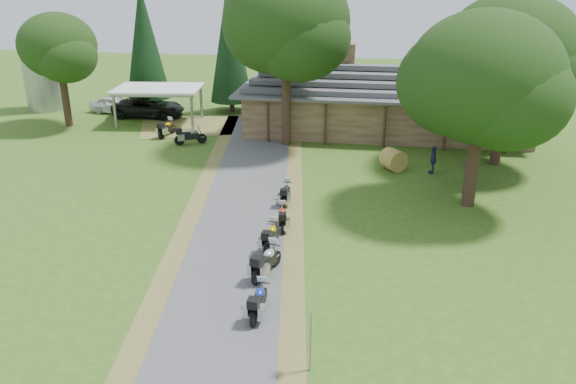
% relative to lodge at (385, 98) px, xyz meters
% --- Properties ---
extents(ground, '(120.00, 120.00, 0.00)m').
position_rel_lodge_xyz_m(ground, '(-6.00, -24.00, -2.45)').
color(ground, '#335718').
rests_on(ground, ground).
extents(driveway, '(51.95, 51.95, 0.00)m').
position_rel_lodge_xyz_m(driveway, '(-6.50, -20.00, -2.45)').
color(driveway, '#504F52').
rests_on(driveway, ground).
extents(lodge, '(21.40, 9.40, 4.90)m').
position_rel_lodge_xyz_m(lodge, '(0.00, 0.00, 0.00)').
color(lodge, brown).
rests_on(lodge, ground).
extents(silo, '(3.48, 3.48, 6.40)m').
position_rel_lodge_xyz_m(silo, '(-28.75, 2.32, 0.75)').
color(silo, gray).
rests_on(silo, ground).
extents(carport, '(6.97, 5.06, 2.83)m').
position_rel_lodge_xyz_m(carport, '(-17.38, -0.64, -1.04)').
color(carport, white).
rests_on(carport, ground).
extents(car_white_sedan, '(3.14, 5.71, 1.80)m').
position_rel_lodge_xyz_m(car_white_sedan, '(-22.34, 1.91, -1.55)').
color(car_white_sedan, white).
rests_on(car_white_sedan, ground).
extents(car_dark_suv, '(2.85, 6.37, 2.41)m').
position_rel_lodge_xyz_m(car_dark_suv, '(-19.04, 1.14, -1.24)').
color(car_dark_suv, black).
rests_on(car_dark_suv, ground).
extents(motorcycle_row_a, '(0.66, 1.81, 1.22)m').
position_rel_lodge_xyz_m(motorcycle_row_a, '(-4.40, -25.25, -1.84)').
color(motorcycle_row_a, '#1D3098').
rests_on(motorcycle_row_a, ground).
extents(motorcycle_row_b, '(1.20, 2.10, 1.36)m').
position_rel_lodge_xyz_m(motorcycle_row_b, '(-4.64, -22.52, -1.77)').
color(motorcycle_row_b, '#9FA2A7').
rests_on(motorcycle_row_b, ground).
extents(motorcycle_row_c, '(0.75, 1.85, 1.23)m').
position_rel_lodge_xyz_m(motorcycle_row_c, '(-4.90, -20.14, -1.83)').
color(motorcycle_row_c, '#C0A603').
rests_on(motorcycle_row_c, ground).
extents(motorcycle_row_d, '(0.86, 1.80, 1.18)m').
position_rel_lodge_xyz_m(motorcycle_row_d, '(-4.74, -18.09, -1.86)').
color(motorcycle_row_d, '#B43010').
rests_on(motorcycle_row_d, ground).
extents(motorcycle_row_e, '(0.56, 1.71, 1.17)m').
position_rel_lodge_xyz_m(motorcycle_row_e, '(-5.05, -15.07, -1.87)').
color(motorcycle_row_e, black).
rests_on(motorcycle_row_e, ground).
extents(motorcycle_carport_a, '(1.00, 1.99, 1.30)m').
position_rel_lodge_xyz_m(motorcycle_carport_a, '(-15.57, -4.13, -1.80)').
color(motorcycle_carport_a, '#C78B00').
rests_on(motorcycle_carport_a, ground).
extents(motorcycle_carport_b, '(2.06, 1.42, 1.35)m').
position_rel_lodge_xyz_m(motorcycle_carport_b, '(-13.24, -5.77, -1.78)').
color(motorcycle_carport_b, slate).
rests_on(motorcycle_carport_b, ground).
extents(person_a, '(0.66, 0.64, 1.90)m').
position_rel_lodge_xyz_m(person_a, '(4.53, -12.01, -1.50)').
color(person_a, navy).
rests_on(person_a, ground).
extents(person_b, '(0.74, 0.71, 2.11)m').
position_rel_lodge_xyz_m(person_b, '(4.72, -10.75, -1.40)').
color(person_b, navy).
rests_on(person_b, ground).
extents(person_c, '(0.44, 0.59, 2.00)m').
position_rel_lodge_xyz_m(person_c, '(2.86, -9.26, -1.45)').
color(person_c, navy).
rests_on(person_c, ground).
extents(hay_bale, '(1.75, 1.73, 1.30)m').
position_rel_lodge_xyz_m(hay_bale, '(0.57, -9.03, -1.80)').
color(hay_bale, '#A7883D').
rests_on(hay_bale, ground).
extents(sign_post, '(0.38, 0.06, 2.13)m').
position_rel_lodge_xyz_m(sign_post, '(-2.25, -27.94, -1.38)').
color(sign_post, gray).
rests_on(sign_post, ground).
extents(oak_lodge_left, '(8.19, 8.19, 13.30)m').
position_rel_lodge_xyz_m(oak_lodge_left, '(-6.64, -4.87, 4.20)').
color(oak_lodge_left, black).
rests_on(oak_lodge_left, ground).
extents(oak_lodge_right, '(8.07, 8.07, 10.97)m').
position_rel_lodge_xyz_m(oak_lodge_right, '(6.87, -6.96, 3.04)').
color(oak_lodge_right, black).
rests_on(oak_lodge_right, ground).
extents(oak_driveway, '(7.48, 7.48, 10.64)m').
position_rel_lodge_xyz_m(oak_driveway, '(4.30, -13.89, 2.87)').
color(oak_driveway, black).
rests_on(oak_driveway, ground).
extents(oak_silo, '(5.65, 5.65, 9.83)m').
position_rel_lodge_xyz_m(oak_silo, '(-24.09, -2.56, 2.46)').
color(oak_silo, black).
rests_on(oak_silo, ground).
extents(cedar_near, '(3.53, 3.53, 10.69)m').
position_rel_lodge_xyz_m(cedar_near, '(-12.76, 4.06, 2.90)').
color(cedar_near, black).
rests_on(cedar_near, ground).
extents(cedar_far, '(3.70, 3.70, 10.41)m').
position_rel_lodge_xyz_m(cedar_far, '(-20.00, 3.82, 2.75)').
color(cedar_far, black).
rests_on(cedar_far, ground).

